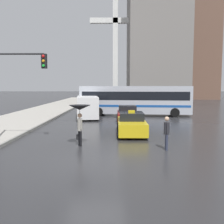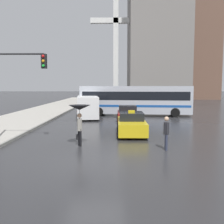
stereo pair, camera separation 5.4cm
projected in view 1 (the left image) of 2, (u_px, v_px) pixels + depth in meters
name	position (u px, v px, depth m)	size (l,w,h in m)	color
ground_plane	(96.00, 162.00, 11.15)	(300.00, 300.00, 0.00)	#2D2D30
taxi	(131.00, 124.00, 17.74)	(1.91, 4.52, 1.62)	gold
sedan_red	(127.00, 114.00, 24.00)	(1.91, 4.00, 1.46)	maroon
ambulance_van	(87.00, 106.00, 26.39)	(2.68, 5.57, 2.20)	white
city_bus	(135.00, 99.00, 28.80)	(12.13, 3.56, 3.24)	#B2B7C1
pedestrian_with_umbrella	(80.00, 112.00, 14.04)	(1.16, 1.16, 2.23)	black
pedestrian_man	(167.00, 130.00, 13.25)	(0.30, 0.44, 1.71)	#2D3347
traffic_light	(15.00, 78.00, 14.63)	(3.12, 0.38, 5.32)	black
building_tower_near	(156.00, 22.00, 47.76)	(10.01, 13.87, 29.60)	gray
building_tower_far	(195.00, 28.00, 66.13)	(10.08, 11.03, 35.91)	brown
monument_cross	(115.00, 39.00, 46.88)	(9.06, 0.90, 20.58)	white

